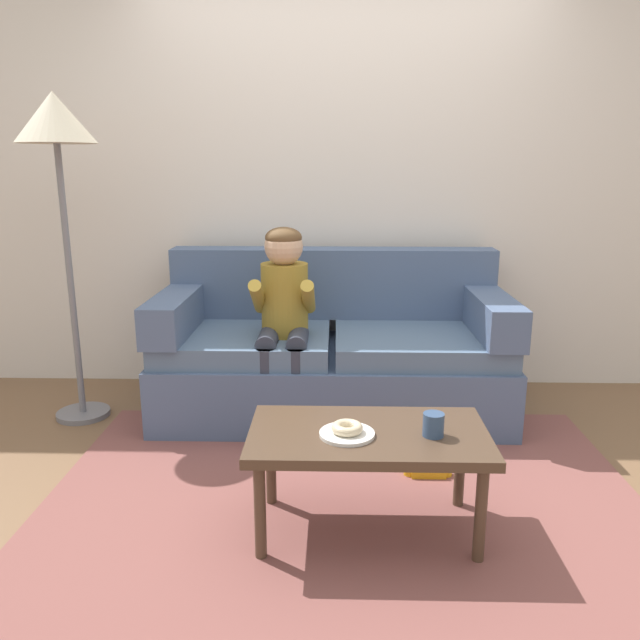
% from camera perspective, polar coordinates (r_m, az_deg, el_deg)
% --- Properties ---
extents(ground, '(10.00, 10.00, 0.00)m').
position_cam_1_polar(ground, '(3.01, 2.13, -14.22)').
color(ground, brown).
extents(wall_back, '(8.00, 0.10, 2.80)m').
position_cam_1_polar(wall_back, '(4.06, 2.11, 13.66)').
color(wall_back, silver).
rests_on(wall_back, ground).
extents(area_rug, '(2.61, 2.02, 0.01)m').
position_cam_1_polar(area_rug, '(2.79, 2.19, -16.54)').
color(area_rug, brown).
rests_on(area_rug, ground).
extents(couch, '(1.98, 0.90, 0.93)m').
position_cam_1_polar(couch, '(3.67, 1.13, -3.21)').
color(couch, slate).
rests_on(couch, ground).
extents(coffee_table, '(0.92, 0.51, 0.43)m').
position_cam_1_polar(coffee_table, '(2.46, 4.43, -11.17)').
color(coffee_table, '#4C3828').
rests_on(coffee_table, ground).
extents(person_child, '(0.34, 0.58, 1.10)m').
position_cam_1_polar(person_child, '(3.39, -3.35, 1.15)').
color(person_child, olive).
rests_on(person_child, ground).
extents(plate, '(0.21, 0.21, 0.01)m').
position_cam_1_polar(plate, '(2.39, 2.48, -10.37)').
color(plate, white).
rests_on(plate, coffee_table).
extents(donut, '(0.17, 0.17, 0.04)m').
position_cam_1_polar(donut, '(2.38, 2.49, -9.82)').
color(donut, beige).
rests_on(donut, plate).
extents(mug, '(0.08, 0.08, 0.09)m').
position_cam_1_polar(mug, '(2.41, 10.33, -9.40)').
color(mug, '#334C72').
rests_on(mug, coffee_table).
extents(toy_controller, '(0.23, 0.09, 0.05)m').
position_cam_1_polar(toy_controller, '(3.05, 9.83, -13.55)').
color(toy_controller, gold).
rests_on(toy_controller, ground).
extents(floor_lamp, '(0.42, 0.42, 1.79)m').
position_cam_1_polar(floor_lamp, '(3.67, -22.95, 14.78)').
color(floor_lamp, slate).
rests_on(floor_lamp, ground).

